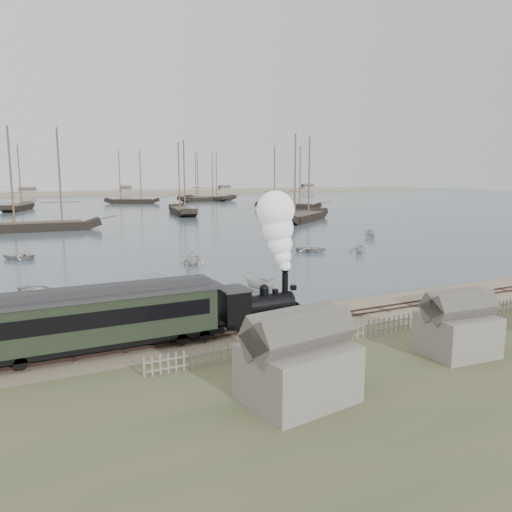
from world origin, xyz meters
name	(u,v)px	position (x,y,z in m)	size (l,w,h in m)	color
ground	(318,311)	(0.00, 0.00, 0.00)	(600.00, 600.00, 0.00)	gray
harbor_water	(67,204)	(0.00, 170.00, 0.03)	(600.00, 336.00, 0.06)	#42535F
rail_track	(333,317)	(0.00, -2.00, 0.04)	(120.00, 1.80, 0.16)	#3C2621
picket_fence_west	(295,351)	(-6.50, -7.00, 0.00)	(19.00, 0.10, 1.20)	slate
picket_fence_east	(505,315)	(12.50, -7.50, 0.00)	(15.00, 0.10, 1.20)	slate
shed_left	(297,400)	(-10.00, -13.00, 0.00)	(5.00, 4.00, 4.10)	slate
shed_mid	(456,354)	(2.00, -12.00, 0.00)	(4.00, 3.50, 3.60)	slate
far_spit	(49,196)	(0.00, 250.00, 0.00)	(500.00, 20.00, 1.80)	tan
locomotive	(276,267)	(-5.07, -2.00, 4.35)	(7.56, 2.82, 9.42)	black
passenger_coach	(102,317)	(-17.24, -2.00, 2.32)	(15.19, 2.93, 3.69)	black
beached_dinghy	(149,327)	(-13.65, 0.81, 0.34)	(3.33, 2.38, 0.69)	beige
rowboat_0	(38,290)	(-19.83, 16.08, 0.50)	(4.29, 3.06, 0.89)	beige
rowboat_1	(193,257)	(-1.98, 24.19, 0.95)	(3.38, 2.92, 1.78)	beige
rowboat_2	(260,284)	(-1.00, 8.38, 0.72)	(3.41, 1.28, 1.32)	beige
rowboat_3	(311,249)	(16.36, 26.15, 0.51)	(4.36, 3.11, 0.90)	beige
rowboat_4	(359,247)	(22.09, 22.55, 0.90)	(3.18, 2.74, 1.67)	beige
rowboat_5	(370,233)	(35.14, 36.14, 0.77)	(3.69, 1.39, 1.43)	beige
rowboat_6	(17,256)	(-20.89, 38.10, 0.51)	(4.32, 3.09, 0.90)	beige
schooner_2	(38,179)	(-15.62, 72.61, 10.06)	(22.15, 5.11, 20.00)	black
schooner_3	(181,178)	(21.95, 99.22, 10.06)	(22.35, 5.16, 20.00)	black
schooner_4	(303,178)	(41.02, 67.53, 10.06)	(25.73, 5.94, 20.00)	black
schooner_5	(288,177)	(59.13, 104.79, 10.06)	(21.05, 4.86, 20.00)	black
schooner_7	(16,177)	(-17.86, 136.84, 10.06)	(19.71, 4.55, 20.00)	black
schooner_8	(131,177)	(21.85, 157.69, 10.06)	(20.23, 4.67, 20.00)	black
schooner_9	(207,177)	(53.75, 160.99, 10.06)	(25.99, 6.00, 20.00)	black
schooner_10	(206,177)	(54.60, 164.96, 10.06)	(21.08, 4.87, 20.00)	black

